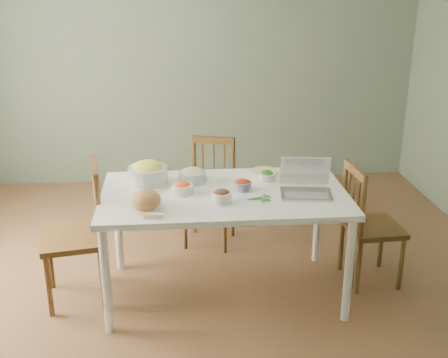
{
  "coord_description": "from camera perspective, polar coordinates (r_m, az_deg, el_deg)",
  "views": [
    {
      "loc": [
        -0.17,
        -3.72,
        2.32
      ],
      "look_at": [
        0.15,
        -0.0,
        0.92
      ],
      "focal_mm": 45.18,
      "sensor_mm": 36.0,
      "label": 1
    }
  ],
  "objects": [
    {
      "name": "floor",
      "position": [
        4.39,
        -2.0,
        -11.4
      ],
      "size": [
        5.0,
        5.0,
        0.0
      ],
      "primitive_type": "cube",
      "color": "brown",
      "rests_on": "ground"
    },
    {
      "name": "wall_back",
      "position": [
        6.3,
        -3.4,
        11.63
      ],
      "size": [
        5.0,
        0.0,
        2.7
      ],
      "primitive_type": "cube",
      "color": "#5D6F5A",
      "rests_on": "ground"
    },
    {
      "name": "wall_front",
      "position": [
        1.57,
        2.53,
        -17.66
      ],
      "size": [
        5.0,
        0.0,
        2.7
      ],
      "primitive_type": "cube",
      "color": "#5D6F5A",
      "rests_on": "ground"
    },
    {
      "name": "dining_table",
      "position": [
        4.2,
        0.0,
        -6.55
      ],
      "size": [
        1.75,
        0.99,
        0.82
      ],
      "primitive_type": null,
      "color": "white",
      "rests_on": "floor"
    },
    {
      "name": "chair_far",
      "position": [
        4.94,
        -1.53,
        -1.51
      ],
      "size": [
        0.51,
        0.5,
        0.94
      ],
      "primitive_type": null,
      "rotation": [
        0.0,
        0.0,
        -0.3
      ],
      "color": "#432B13",
      "rests_on": "floor"
    },
    {
      "name": "chair_left",
      "position": [
        4.22,
        -15.13,
        -5.5
      ],
      "size": [
        0.51,
        0.53,
        1.04
      ],
      "primitive_type": null,
      "rotation": [
        0.0,
        0.0,
        -1.4
      ],
      "color": "#432B13",
      "rests_on": "floor"
    },
    {
      "name": "chair_right",
      "position": [
        4.49,
        14.87,
        -4.47
      ],
      "size": [
        0.43,
        0.45,
        0.96
      ],
      "primitive_type": null,
      "rotation": [
        0.0,
        0.0,
        1.65
      ],
      "color": "#432B13",
      "rests_on": "floor"
    },
    {
      "name": "bread_boule",
      "position": [
        3.75,
        -7.98,
        -2.11
      ],
      "size": [
        0.25,
        0.25,
        0.13
      ],
      "primitive_type": "ellipsoid",
      "rotation": [
        0.0,
        0.0,
        0.23
      ],
      "color": "#A17A4C",
      "rests_on": "dining_table"
    },
    {
      "name": "butter_stick",
      "position": [
        3.63,
        -7.2,
        -3.72
      ],
      "size": [
        0.12,
        0.04,
        0.03
      ],
      "primitive_type": "cube",
      "rotation": [
        0.0,
        0.0,
        -0.08
      ],
      "color": "#FFF1C7",
      "rests_on": "dining_table"
    },
    {
      "name": "bowl_squash",
      "position": [
        4.21,
        -7.71,
        0.68
      ],
      "size": [
        0.3,
        0.3,
        0.17
      ],
      "primitive_type": null,
      "rotation": [
        0.0,
        0.0,
        -0.02
      ],
      "color": "yellow",
      "rests_on": "dining_table"
    },
    {
      "name": "bowl_carrot",
      "position": [
        4.0,
        -4.25,
        -0.88
      ],
      "size": [
        0.19,
        0.19,
        0.09
      ],
      "primitive_type": null,
      "rotation": [
        0.0,
        0.0,
        -0.31
      ],
      "color": "#FA3800",
      "rests_on": "dining_table"
    },
    {
      "name": "bowl_onion",
      "position": [
        4.2,
        -3.2,
        0.39
      ],
      "size": [
        0.2,
        0.2,
        0.11
      ],
      "primitive_type": null,
      "rotation": [
        0.0,
        0.0,
        -0.02
      ],
      "color": "beige",
      "rests_on": "dining_table"
    },
    {
      "name": "bowl_mushroom",
      "position": [
        3.84,
        -0.26,
        -1.73
      ],
      "size": [
        0.17,
        0.17,
        0.09
      ],
      "primitive_type": null,
      "rotation": [
        0.0,
        0.0,
        0.32
      ],
      "color": "#381F17",
      "rests_on": "dining_table"
    },
    {
      "name": "bowl_redpep",
      "position": [
        4.06,
        1.86,
        -0.56
      ],
      "size": [
        0.14,
        0.14,
        0.08
      ],
      "primitive_type": null,
      "rotation": [
        0.0,
        0.0,
        -0.08
      ],
      "color": "red",
      "rests_on": "dining_table"
    },
    {
      "name": "bowl_broccoli",
      "position": [
        4.25,
        4.36,
        0.35
      ],
      "size": [
        0.16,
        0.16,
        0.08
      ],
      "primitive_type": null,
      "rotation": [
        0.0,
        0.0,
        -0.31
      ],
      "color": "#194C0C",
      "rests_on": "dining_table"
    },
    {
      "name": "flatbread",
      "position": [
        4.41,
        4.1,
        0.74
      ],
      "size": [
        0.29,
        0.29,
        0.02
      ],
      "primitive_type": "cylinder",
      "rotation": [
        0.0,
        0.0,
        -0.39
      ],
      "color": "#D4B98C",
      "rests_on": "dining_table"
    },
    {
      "name": "basil_bunch",
      "position": [
        3.91,
        3.61,
        -1.89
      ],
      "size": [
        0.19,
        0.19,
        0.02
      ],
      "primitive_type": null,
      "color": "#0D740D",
      "rests_on": "dining_table"
    },
    {
      "name": "laptop",
      "position": [
        3.97,
        8.4,
        -0.05
      ],
      "size": [
        0.4,
        0.37,
        0.24
      ],
      "primitive_type": null,
      "rotation": [
        0.0,
        0.0,
        -0.14
      ],
      "color": "silver",
      "rests_on": "dining_table"
    }
  ]
}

